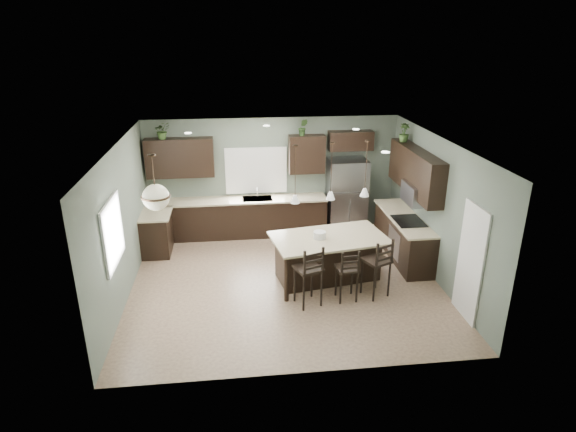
# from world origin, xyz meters

# --- Properties ---
(ground) EXTENTS (6.00, 6.00, 0.00)m
(ground) POSITION_xyz_m (0.00, 0.00, 0.00)
(ground) COLOR #9E8466
(ground) RESTS_ON ground
(pantry_door) EXTENTS (0.04, 0.82, 2.04)m
(pantry_door) POSITION_xyz_m (2.98, -1.55, 1.02)
(pantry_door) COLOR white
(pantry_door) RESTS_ON ground
(window_back) EXTENTS (1.35, 0.02, 1.00)m
(window_back) POSITION_xyz_m (-0.40, 2.73, 1.55)
(window_back) COLOR white
(window_back) RESTS_ON room_shell
(window_left) EXTENTS (0.02, 1.10, 1.00)m
(window_left) POSITION_xyz_m (-2.98, -0.80, 1.55)
(window_left) COLOR white
(window_left) RESTS_ON room_shell
(left_return_cabs) EXTENTS (0.60, 0.90, 0.90)m
(left_return_cabs) POSITION_xyz_m (-2.70, 1.70, 0.45)
(left_return_cabs) COLOR black
(left_return_cabs) RESTS_ON ground
(left_return_countertop) EXTENTS (0.66, 0.96, 0.04)m
(left_return_countertop) POSITION_xyz_m (-2.68, 1.70, 0.92)
(left_return_countertop) COLOR beige
(left_return_countertop) RESTS_ON left_return_cabs
(back_lower_cabs) EXTENTS (4.20, 0.60, 0.90)m
(back_lower_cabs) POSITION_xyz_m (-0.85, 2.45, 0.45)
(back_lower_cabs) COLOR black
(back_lower_cabs) RESTS_ON ground
(back_countertop) EXTENTS (4.20, 0.66, 0.04)m
(back_countertop) POSITION_xyz_m (-0.85, 2.43, 0.92)
(back_countertop) COLOR beige
(back_countertop) RESTS_ON back_lower_cabs
(sink_inset) EXTENTS (0.70, 0.45, 0.01)m
(sink_inset) POSITION_xyz_m (-0.40, 2.43, 0.94)
(sink_inset) COLOR gray
(sink_inset) RESTS_ON back_countertop
(faucet) EXTENTS (0.02, 0.02, 0.28)m
(faucet) POSITION_xyz_m (-0.40, 2.40, 1.08)
(faucet) COLOR silver
(faucet) RESTS_ON back_countertop
(back_upper_left) EXTENTS (1.55, 0.34, 0.90)m
(back_upper_left) POSITION_xyz_m (-2.15, 2.58, 1.95)
(back_upper_left) COLOR black
(back_upper_left) RESTS_ON room_shell
(back_upper_right) EXTENTS (0.85, 0.34, 0.90)m
(back_upper_right) POSITION_xyz_m (0.80, 2.58, 1.95)
(back_upper_right) COLOR black
(back_upper_right) RESTS_ON room_shell
(fridge_header) EXTENTS (1.05, 0.34, 0.45)m
(fridge_header) POSITION_xyz_m (1.85, 2.58, 2.25)
(fridge_header) COLOR black
(fridge_header) RESTS_ON room_shell
(right_lower_cabs) EXTENTS (0.60, 2.35, 0.90)m
(right_lower_cabs) POSITION_xyz_m (2.70, 0.87, 0.45)
(right_lower_cabs) COLOR black
(right_lower_cabs) RESTS_ON ground
(right_countertop) EXTENTS (0.66, 2.35, 0.04)m
(right_countertop) POSITION_xyz_m (2.68, 0.87, 0.92)
(right_countertop) COLOR beige
(right_countertop) RESTS_ON right_lower_cabs
(cooktop) EXTENTS (0.58, 0.75, 0.02)m
(cooktop) POSITION_xyz_m (2.68, 0.60, 0.94)
(cooktop) COLOR black
(cooktop) RESTS_ON right_countertop
(wall_oven_front) EXTENTS (0.01, 0.72, 0.60)m
(wall_oven_front) POSITION_xyz_m (2.40, 0.60, 0.45)
(wall_oven_front) COLOR gray
(wall_oven_front) RESTS_ON right_lower_cabs
(right_upper_cabs) EXTENTS (0.34, 2.35, 0.90)m
(right_upper_cabs) POSITION_xyz_m (2.83, 0.87, 1.95)
(right_upper_cabs) COLOR black
(right_upper_cabs) RESTS_ON room_shell
(microwave) EXTENTS (0.40, 0.75, 0.40)m
(microwave) POSITION_xyz_m (2.78, 0.60, 1.55)
(microwave) COLOR gray
(microwave) RESTS_ON right_upper_cabs
(refrigerator) EXTENTS (0.90, 0.74, 1.85)m
(refrigerator) POSITION_xyz_m (1.75, 2.35, 0.93)
(refrigerator) COLOR #919299
(refrigerator) RESTS_ON ground
(kitchen_island) EXTENTS (2.38, 1.61, 0.92)m
(kitchen_island) POSITION_xyz_m (0.86, 0.01, 0.46)
(kitchen_island) COLOR black
(kitchen_island) RESTS_ON ground
(serving_dish) EXTENTS (0.24, 0.24, 0.14)m
(serving_dish) POSITION_xyz_m (0.66, -0.03, 0.99)
(serving_dish) COLOR silver
(serving_dish) RESTS_ON kitchen_island
(bar_stool_left) EXTENTS (0.56, 0.56, 1.19)m
(bar_stool_left) POSITION_xyz_m (0.32, -0.86, 0.59)
(bar_stool_left) COLOR black
(bar_stool_left) RESTS_ON ground
(bar_stool_center) EXTENTS (0.41, 0.41, 1.05)m
(bar_stool_center) POSITION_xyz_m (1.05, -0.78, 0.52)
(bar_stool_center) COLOR black
(bar_stool_center) RESTS_ON ground
(bar_stool_right) EXTENTS (0.58, 0.58, 1.19)m
(bar_stool_right) POSITION_xyz_m (1.62, -0.69, 0.59)
(bar_stool_right) COLOR black
(bar_stool_right) RESTS_ON ground
(pendant_left) EXTENTS (0.17, 0.17, 1.10)m
(pendant_left) POSITION_xyz_m (0.17, -0.11, 2.25)
(pendant_left) COLOR white
(pendant_left) RESTS_ON room_shell
(pendant_center) EXTENTS (0.17, 0.17, 1.10)m
(pendant_center) POSITION_xyz_m (0.86, 0.01, 2.25)
(pendant_center) COLOR silver
(pendant_center) RESTS_ON room_shell
(pendant_right) EXTENTS (0.17, 0.17, 1.10)m
(pendant_right) POSITION_xyz_m (1.55, 0.13, 2.25)
(pendant_right) COLOR white
(pendant_right) RESTS_ON room_shell
(chandelier) EXTENTS (0.50, 0.50, 0.98)m
(chandelier) POSITION_xyz_m (-2.26, -0.53, 2.31)
(chandelier) COLOR #F8F4CB
(chandelier) RESTS_ON room_shell
(plant_back_left) EXTENTS (0.43, 0.40, 0.38)m
(plant_back_left) POSITION_xyz_m (-2.49, 2.55, 2.59)
(plant_back_left) COLOR #2F4A20
(plant_back_left) RESTS_ON back_upper_left
(plant_back_right) EXTENTS (0.24, 0.21, 0.39)m
(plant_back_right) POSITION_xyz_m (0.70, 2.55, 2.60)
(plant_back_right) COLOR #2A471F
(plant_back_right) RESTS_ON back_upper_right
(plant_right_wall) EXTENTS (0.24, 0.24, 0.40)m
(plant_right_wall) POSITION_xyz_m (2.80, 1.64, 2.60)
(plant_right_wall) COLOR #335224
(plant_right_wall) RESTS_ON right_upper_cabs
(room_shell) EXTENTS (6.00, 6.00, 6.00)m
(room_shell) POSITION_xyz_m (0.00, 0.00, 1.70)
(room_shell) COLOR #5D6A5C
(room_shell) RESTS_ON ground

